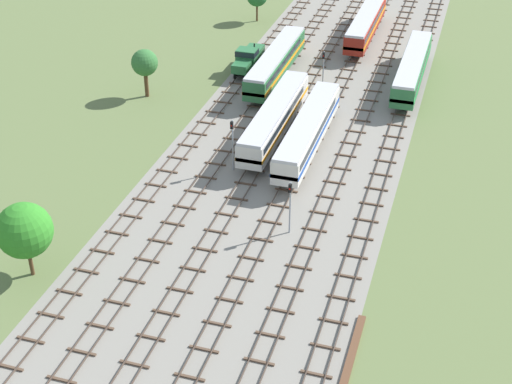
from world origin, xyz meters
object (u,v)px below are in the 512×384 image
(diesel_railcar_centre_nearest, at_px, (308,130))
(signal_post_near, at_px, (290,202))
(signal_post_mid, at_px, (323,65))
(diesel_railcar_centre_farther, at_px, (366,23))
(diesel_railcar_centre_left_near, at_px, (275,117))
(diesel_railcar_right_far, at_px, (412,68))
(shunter_loco_far_left_midfar, at_px, (248,58))
(signal_post_nearest, at_px, (232,139))
(diesel_railcar_left_mid, at_px, (276,62))

(diesel_railcar_centre_nearest, relative_size, signal_post_near, 3.74)
(diesel_railcar_centre_nearest, bearing_deg, signal_post_mid, 97.24)
(diesel_railcar_centre_nearest, distance_m, diesel_railcar_centre_farther, 36.56)
(diesel_railcar_centre_left_near, height_order, signal_post_mid, signal_post_mid)
(diesel_railcar_right_far, bearing_deg, diesel_railcar_centre_left_near, -124.52)
(diesel_railcar_centre_nearest, xyz_separation_m, diesel_railcar_centre_farther, (0.00, 36.56, 0.00))
(shunter_loco_far_left_midfar, relative_size, signal_post_nearest, 1.43)
(shunter_loco_far_left_midfar, height_order, diesel_railcar_right_far, diesel_railcar_right_far)
(diesel_railcar_centre_nearest, distance_m, diesel_railcar_centre_left_near, 4.88)
(diesel_railcar_centre_nearest, xyz_separation_m, diesel_railcar_left_mid, (-8.79, 17.93, 0.00))
(signal_post_near, bearing_deg, signal_post_mid, 97.52)
(shunter_loco_far_left_midfar, height_order, signal_post_mid, signal_post_mid)
(diesel_railcar_right_far, xyz_separation_m, signal_post_near, (-6.59, -37.28, 0.88))
(shunter_loco_far_left_midfar, xyz_separation_m, signal_post_mid, (10.98, -2.30, 1.21))
(diesel_railcar_left_mid, xyz_separation_m, diesel_railcar_centre_farther, (8.79, 18.63, 0.00))
(diesel_railcar_centre_left_near, relative_size, diesel_railcar_centre_farther, 1.00)
(signal_post_nearest, height_order, signal_post_mid, signal_post_nearest)
(shunter_loco_far_left_midfar, distance_m, diesel_railcar_centre_farther, 21.50)
(diesel_railcar_centre_left_near, height_order, diesel_railcar_centre_farther, same)
(diesel_railcar_centre_left_near, bearing_deg, diesel_railcar_centre_farther, 82.73)
(diesel_railcar_left_mid, distance_m, signal_post_nearest, 24.51)
(diesel_railcar_centre_nearest, distance_m, signal_post_nearest, 9.29)
(signal_post_near, height_order, signal_post_mid, signal_post_near)
(diesel_railcar_centre_nearest, xyz_separation_m, signal_post_mid, (-2.20, 17.29, 0.62))
(diesel_railcar_centre_left_near, bearing_deg, shunter_loco_far_left_midfar, 116.71)
(diesel_railcar_right_far, relative_size, signal_post_near, 3.74)
(shunter_loco_far_left_midfar, relative_size, diesel_railcar_right_far, 0.41)
(signal_post_near, bearing_deg, diesel_railcar_centre_nearest, 97.83)
(shunter_loco_far_left_midfar, bearing_deg, signal_post_mid, -11.85)
(diesel_railcar_left_mid, distance_m, signal_post_near, 35.66)
(signal_post_mid, bearing_deg, diesel_railcar_centre_left_near, -98.25)
(diesel_railcar_centre_farther, distance_m, signal_post_near, 52.60)
(shunter_loco_far_left_midfar, relative_size, signal_post_near, 1.54)
(diesel_railcar_left_mid, bearing_deg, shunter_loco_far_left_midfar, 159.28)
(diesel_railcar_centre_nearest, bearing_deg, signal_post_near, -82.17)
(signal_post_mid, bearing_deg, diesel_railcar_centre_farther, 83.50)
(diesel_railcar_centre_left_near, relative_size, signal_post_near, 3.74)
(diesel_railcar_left_mid, distance_m, shunter_loco_far_left_midfar, 4.73)
(diesel_railcar_right_far, xyz_separation_m, signal_post_mid, (-10.98, -4.01, 0.62))
(shunter_loco_far_left_midfar, xyz_separation_m, signal_post_nearest, (6.59, -26.05, 1.71))
(signal_post_nearest, bearing_deg, diesel_railcar_centre_left_near, 75.65)
(diesel_railcar_left_mid, relative_size, signal_post_nearest, 3.47)
(signal_post_mid, bearing_deg, diesel_railcar_left_mid, 174.43)
(signal_post_nearest, bearing_deg, signal_post_near, -47.32)
(diesel_railcar_centre_nearest, relative_size, diesel_railcar_right_far, 1.00)
(diesel_railcar_centre_farther, relative_size, signal_post_near, 3.74)
(diesel_railcar_left_mid, distance_m, signal_post_mid, 6.65)
(diesel_railcar_centre_farther, bearing_deg, diesel_railcar_centre_nearest, -90.00)
(diesel_railcar_centre_farther, height_order, signal_post_nearest, signal_post_nearest)
(diesel_railcar_centre_left_near, xyz_separation_m, signal_post_nearest, (-2.20, -8.59, 1.12))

